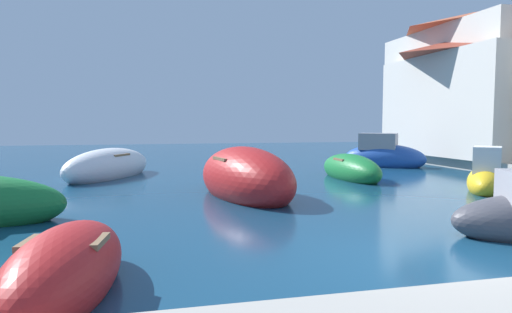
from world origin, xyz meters
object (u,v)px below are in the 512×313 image
object	(u,v)px
moored_boat_3	(109,167)
moored_boat_4	(351,170)
moored_boat_0	(487,178)
waterfront_building_annex	(486,93)
moored_boat_8	(65,271)
waterfront_building_far	(472,82)
moored_boat_1	(245,178)
moored_boat_6	(383,156)

from	to	relation	value
moored_boat_3	moored_boat_4	bearing A→B (deg)	-77.49
moored_boat_0	waterfront_building_annex	bearing A→B (deg)	2.55
moored_boat_0	moored_boat_8	bearing A→B (deg)	160.09
moored_boat_3	moored_boat_4	distance (m)	9.63
waterfront_building_annex	waterfront_building_far	world-z (taller)	waterfront_building_far
moored_boat_8	waterfront_building_far	xyz separation A→B (m)	(18.26, 15.23, 4.06)
waterfront_building_annex	waterfront_building_far	xyz separation A→B (m)	(-0.00, 1.06, 0.63)
moored_boat_3	waterfront_building_far	world-z (taller)	waterfront_building_far
moored_boat_1	waterfront_building_annex	size ratio (longest dim) A/B	0.57
moored_boat_3	waterfront_building_far	bearing A→B (deg)	-53.94
moored_boat_8	moored_boat_6	bearing A→B (deg)	-33.10
moored_boat_4	waterfront_building_annex	size ratio (longest dim) A/B	0.44
moored_boat_0	moored_boat_1	distance (m)	7.75
moored_boat_0	moored_boat_1	xyz separation A→B (m)	(-7.69, 0.92, 0.12)
moored_boat_1	waterfront_building_annex	world-z (taller)	waterfront_building_annex
moored_boat_8	waterfront_building_annex	distance (m)	23.37
moored_boat_4	waterfront_building_annex	distance (m)	10.96
moored_boat_4	moored_boat_6	distance (m)	5.48
waterfront_building_far	moored_boat_3	bearing A→B (deg)	-172.28
moored_boat_4	moored_boat_6	xyz separation A→B (m)	(3.69, 4.05, 0.18)
moored_boat_3	moored_boat_6	xyz separation A→B (m)	(12.96, 1.43, 0.11)
moored_boat_6	waterfront_building_annex	world-z (taller)	waterfront_building_annex
moored_boat_1	waterfront_building_annex	bearing A→B (deg)	106.16
waterfront_building_annex	moored_boat_4	bearing A→B (deg)	-156.67
moored_boat_1	moored_boat_8	bearing A→B (deg)	-39.01
waterfront_building_far	moored_boat_0	bearing A→B (deg)	-126.34
moored_boat_1	moored_boat_4	size ratio (longest dim) A/B	1.29
moored_boat_3	moored_boat_1	bearing A→B (deg)	-113.96
moored_boat_1	waterfront_building_far	xyz separation A→B (m)	(14.44, 8.24, 3.84)
moored_boat_8	waterfront_building_annex	bearing A→B (deg)	-43.99
waterfront_building_far	moored_boat_1	bearing A→B (deg)	-150.27
moored_boat_1	waterfront_building_far	distance (m)	17.06
moored_boat_0	moored_boat_8	xyz separation A→B (m)	(-11.52, -6.07, -0.10)
moored_boat_1	moored_boat_4	xyz separation A→B (m)	(4.87, 3.06, -0.18)
moored_boat_1	moored_boat_3	bearing A→B (deg)	-152.60
moored_boat_4	moored_boat_1	bearing A→B (deg)	121.49
waterfront_building_annex	waterfront_building_far	bearing A→B (deg)	90.00
moored_boat_6	waterfront_building_far	xyz separation A→B (m)	(5.88, 1.13, 3.85)
moored_boat_4	waterfront_building_far	world-z (taller)	waterfront_building_far
moored_boat_6	moored_boat_8	xyz separation A→B (m)	(-12.39, -14.11, -0.21)
moored_boat_0	moored_boat_4	world-z (taller)	moored_boat_0
moored_boat_1	waterfront_building_far	world-z (taller)	waterfront_building_far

